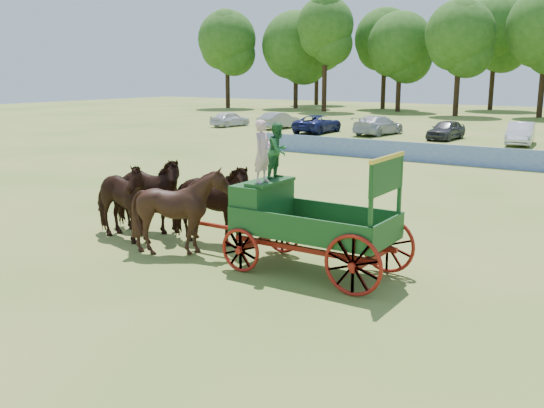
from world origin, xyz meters
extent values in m
plane|color=#A5964A|center=(0.00, 0.00, 0.00)|extent=(160.00, 160.00, 0.00)
imported|color=black|center=(-5.63, -2.01, 1.18)|extent=(2.92, 1.60, 2.35)
imported|color=black|center=(-5.63, -0.91, 1.18)|extent=(2.94, 1.66, 2.35)
imported|color=black|center=(-3.23, -2.01, 1.18)|extent=(2.48, 2.30, 2.36)
imported|color=black|center=(-3.23, -0.91, 1.18)|extent=(2.97, 1.76, 2.35)
cube|color=maroon|center=(-1.03, -1.46, 0.60)|extent=(0.12, 2.00, 0.12)
cube|color=maroon|center=(1.97, -1.46, 0.60)|extent=(0.12, 2.00, 0.12)
cube|color=maroon|center=(0.47, -2.01, 0.72)|extent=(3.80, 0.10, 0.12)
cube|color=maroon|center=(0.47, -0.91, 0.72)|extent=(3.80, 0.10, 0.12)
cube|color=maroon|center=(-1.93, -1.46, 0.75)|extent=(2.80, 0.09, 0.09)
cube|color=#1A4F1D|center=(0.47, -1.46, 1.00)|extent=(3.80, 1.80, 0.10)
cube|color=#1A4F1D|center=(0.47, -2.34, 1.30)|extent=(3.80, 0.06, 0.55)
cube|color=#1A4F1D|center=(0.47, -0.58, 1.30)|extent=(3.80, 0.06, 0.55)
cube|color=#1A4F1D|center=(2.35, -1.46, 1.30)|extent=(0.06, 1.80, 0.55)
cube|color=#1A4F1D|center=(-1.03, -1.46, 1.55)|extent=(0.85, 1.70, 1.05)
cube|color=#1A4F1D|center=(-0.78, -1.46, 2.12)|extent=(0.55, 1.50, 0.08)
cube|color=#1A4F1D|center=(-1.41, -1.46, 1.35)|extent=(0.10, 1.60, 0.65)
cube|color=#1A4F1D|center=(-1.23, -1.46, 1.05)|extent=(0.55, 1.60, 0.06)
cube|color=#1A4F1D|center=(2.27, -2.26, 1.95)|extent=(0.08, 0.08, 1.80)
cube|color=#1A4F1D|center=(2.27, -0.66, 1.95)|extent=(0.08, 0.08, 1.80)
cube|color=#1A4F1D|center=(2.27, -1.46, 2.55)|extent=(0.07, 1.75, 0.75)
cube|color=gold|center=(2.27, -1.46, 2.95)|extent=(0.08, 1.80, 0.09)
cube|color=gold|center=(2.23, -1.46, 2.55)|extent=(0.02, 1.30, 0.12)
torus|color=maroon|center=(-1.03, -2.41, 0.55)|extent=(1.09, 0.09, 1.09)
torus|color=maroon|center=(-1.03, -0.51, 0.55)|extent=(1.09, 0.09, 1.09)
torus|color=maroon|center=(1.97, -2.41, 0.70)|extent=(1.39, 0.09, 1.39)
torus|color=maroon|center=(1.97, -0.51, 0.70)|extent=(1.39, 0.09, 1.39)
imported|color=#D7A4AB|center=(-0.78, -1.81, 2.91)|extent=(0.36, 0.55, 1.50)
imported|color=#276A33|center=(-0.78, -1.11, 2.86)|extent=(0.53, 0.68, 1.39)
cube|color=#1E39A3|center=(-1.00, 18.00, 0.53)|extent=(26.00, 0.08, 1.05)
imported|color=silver|center=(-26.00, 30.22, 0.68)|extent=(2.15, 4.19, 1.36)
imported|color=gray|center=(-21.12, 30.77, 0.70)|extent=(1.96, 4.41, 1.41)
imported|color=navy|center=(-16.53, 29.48, 0.71)|extent=(2.54, 5.20, 1.42)
imported|color=silver|center=(-11.74, 30.55, 0.75)|extent=(2.77, 5.39, 1.50)
imported|color=#333338|center=(-6.20, 29.96, 0.71)|extent=(1.99, 4.28, 1.42)
imported|color=silver|center=(-1.02, 29.55, 0.75)|extent=(2.16, 4.75, 1.51)
cylinder|color=#382314|center=(-44.00, 53.55, 2.49)|extent=(0.60, 0.60, 4.99)
sphere|color=#214D14|center=(-44.00, 53.55, 9.19)|extent=(7.81, 7.81, 7.81)
cylinder|color=#382314|center=(-35.86, 58.12, 2.27)|extent=(0.60, 0.60, 4.54)
sphere|color=#214D14|center=(-35.86, 58.12, 8.35)|extent=(9.17, 9.17, 9.17)
cylinder|color=#382314|center=(-29.35, 54.21, 2.84)|extent=(0.60, 0.60, 5.68)
sphere|color=#214D14|center=(-29.35, 54.21, 10.47)|extent=(6.94, 6.94, 6.94)
cylinder|color=#382314|center=(-21.42, 58.88, 2.22)|extent=(0.60, 0.60, 4.44)
sphere|color=#214D14|center=(-21.42, 58.88, 8.17)|extent=(8.00, 8.00, 8.00)
cylinder|color=#382314|center=(-13.11, 55.30, 2.42)|extent=(0.60, 0.60, 4.83)
sphere|color=#214D14|center=(-13.11, 55.30, 8.90)|extent=(7.61, 7.61, 7.61)
cylinder|color=#382314|center=(-4.68, 57.61, 2.59)|extent=(0.60, 0.60, 5.17)
cylinder|color=#382314|center=(-38.00, 67.75, 2.77)|extent=(0.60, 0.60, 5.53)
sphere|color=#214D14|center=(-38.00, 67.75, 10.19)|extent=(8.05, 8.05, 8.05)
cylinder|color=#382314|center=(-25.34, 63.40, 2.48)|extent=(0.60, 0.60, 4.96)
sphere|color=#214D14|center=(-25.34, 63.40, 9.14)|extent=(8.07, 8.07, 8.07)
cylinder|color=#382314|center=(-12.60, 68.81, 2.77)|extent=(0.60, 0.60, 5.53)
sphere|color=#214D14|center=(-12.60, 68.81, 10.19)|extent=(8.85, 8.85, 8.85)
camera|label=1|loc=(7.33, -13.78, 4.75)|focal=40.00mm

